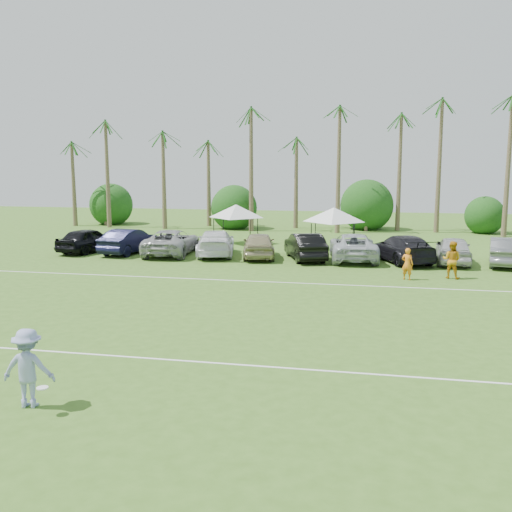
# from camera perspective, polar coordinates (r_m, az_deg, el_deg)

# --- Properties ---
(ground) EXTENTS (120.00, 120.00, 0.00)m
(ground) POSITION_cam_1_polar(r_m,az_deg,el_deg) (16.00, -13.68, -12.22)
(ground) COLOR #3C651E
(ground) RESTS_ON ground
(field_lines) EXTENTS (80.00, 12.10, 0.01)m
(field_lines) POSITION_cam_1_polar(r_m,az_deg,el_deg) (23.13, -5.22, -5.36)
(field_lines) COLOR white
(field_lines) RESTS_ON ground
(palm_tree_0) EXTENTS (2.40, 2.40, 8.90)m
(palm_tree_0) POSITION_cam_1_polar(r_m,az_deg,el_deg) (58.85, -17.73, 10.27)
(palm_tree_0) COLOR brown
(palm_tree_0) RESTS_ON ground
(palm_tree_1) EXTENTS (2.40, 2.40, 9.90)m
(palm_tree_1) POSITION_cam_1_polar(r_m,az_deg,el_deg) (56.63, -13.26, 11.40)
(palm_tree_1) COLOR brown
(palm_tree_1) RESTS_ON ground
(palm_tree_2) EXTENTS (2.40, 2.40, 10.90)m
(palm_tree_2) POSITION_cam_1_polar(r_m,az_deg,el_deg) (54.79, -8.42, 12.53)
(palm_tree_2) COLOR brown
(palm_tree_2) RESTS_ON ground
(palm_tree_3) EXTENTS (2.40, 2.40, 11.90)m
(palm_tree_3) POSITION_cam_1_polar(r_m,az_deg,el_deg) (53.63, -4.31, 13.59)
(palm_tree_3) COLOR brown
(palm_tree_3) RESTS_ON ground
(palm_tree_4) EXTENTS (2.40, 2.40, 8.90)m
(palm_tree_4) POSITION_cam_1_polar(r_m,az_deg,el_deg) (52.54, 0.00, 10.89)
(palm_tree_4) COLOR brown
(palm_tree_4) RESTS_ON ground
(palm_tree_5) EXTENTS (2.40, 2.40, 9.90)m
(palm_tree_5) POSITION_cam_1_polar(r_m,az_deg,el_deg) (51.92, 4.43, 11.85)
(palm_tree_5) COLOR brown
(palm_tree_5) RESTS_ON ground
(palm_tree_6) EXTENTS (2.40, 2.40, 10.90)m
(palm_tree_6) POSITION_cam_1_polar(r_m,az_deg,el_deg) (51.62, 8.96, 12.75)
(palm_tree_6) COLOR brown
(palm_tree_6) RESTS_ON ground
(palm_tree_7) EXTENTS (2.40, 2.40, 11.90)m
(palm_tree_7) POSITION_cam_1_polar(r_m,az_deg,el_deg) (51.65, 13.54, 13.55)
(palm_tree_7) COLOR brown
(palm_tree_7) RESTS_ON ground
(palm_tree_8) EXTENTS (2.40, 2.40, 8.90)m
(palm_tree_8) POSITION_cam_1_polar(r_m,az_deg,el_deg) (51.88, 19.06, 10.44)
(palm_tree_8) COLOR brown
(palm_tree_8) RESTS_ON ground
(bush_tree_0) EXTENTS (4.00, 4.00, 4.00)m
(bush_tree_0) POSITION_cam_1_polar(r_m,az_deg,el_deg) (58.46, -14.41, 4.84)
(bush_tree_0) COLOR brown
(bush_tree_0) RESTS_ON ground
(bush_tree_1) EXTENTS (4.00, 4.00, 4.00)m
(bush_tree_1) POSITION_cam_1_polar(r_m,az_deg,el_deg) (54.06, -1.87, 4.81)
(bush_tree_1) COLOR brown
(bush_tree_1) RESTS_ON ground
(bush_tree_2) EXTENTS (4.00, 4.00, 4.00)m
(bush_tree_2) POSITION_cam_1_polar(r_m,az_deg,el_deg) (52.59, 11.00, 4.53)
(bush_tree_2) COLOR brown
(bush_tree_2) RESTS_ON ground
(bush_tree_3) EXTENTS (4.00, 4.00, 4.00)m
(bush_tree_3) POSITION_cam_1_polar(r_m,az_deg,el_deg) (53.43, 21.80, 4.12)
(bush_tree_3) COLOR brown
(bush_tree_3) RESTS_ON ground
(sideline_player_a) EXTENTS (0.70, 0.58, 1.63)m
(sideline_player_a) POSITION_cam_1_polar(r_m,az_deg,el_deg) (29.89, 14.90, -0.77)
(sideline_player_a) COLOR orange
(sideline_player_a) RESTS_ON ground
(sideline_player_b) EXTENTS (1.13, 1.02, 1.93)m
(sideline_player_b) POSITION_cam_1_polar(r_m,az_deg,el_deg) (30.90, 18.98, -0.37)
(sideline_player_b) COLOR orange
(sideline_player_b) RESTS_ON ground
(canopy_tent_left) EXTENTS (4.19, 4.19, 3.40)m
(canopy_tent_left) POSITION_cam_1_polar(r_m,az_deg,el_deg) (42.41, -2.00, 5.17)
(canopy_tent_left) COLOR black
(canopy_tent_left) RESTS_ON ground
(canopy_tent_right) EXTENTS (4.25, 4.25, 3.44)m
(canopy_tent_right) POSITION_cam_1_polar(r_m,az_deg,el_deg) (39.16, 7.81, 4.83)
(canopy_tent_right) COLOR black
(canopy_tent_right) RESTS_ON ground
(frisbee_player) EXTENTS (1.39, 0.96, 1.92)m
(frisbee_player) POSITION_cam_1_polar(r_m,az_deg,el_deg) (14.86, -21.82, -10.35)
(frisbee_player) COLOR #8D98C9
(frisbee_player) RESTS_ON ground
(parked_car_0) EXTENTS (2.95, 5.13, 1.64)m
(parked_car_0) POSITION_cam_1_polar(r_m,az_deg,el_deg) (39.86, -16.43, 1.55)
(parked_car_0) COLOR black
(parked_car_0) RESTS_ON ground
(parked_car_1) EXTENTS (2.45, 5.18, 1.64)m
(parked_car_1) POSITION_cam_1_polar(r_m,az_deg,el_deg) (38.61, -12.56, 1.47)
(parked_car_1) COLOR black
(parked_car_1) RESTS_ON ground
(parked_car_2) EXTENTS (3.20, 6.11, 1.64)m
(parked_car_2) POSITION_cam_1_polar(r_m,az_deg,el_deg) (37.56, -8.45, 1.38)
(parked_car_2) COLOR #A0A0A0
(parked_car_2) RESTS_ON ground
(parked_car_3) EXTENTS (3.48, 6.02, 1.64)m
(parked_car_3) POSITION_cam_1_polar(r_m,az_deg,el_deg) (36.87, -4.06, 1.32)
(parked_car_3) COLOR white
(parked_car_3) RESTS_ON ground
(parked_car_4) EXTENTS (2.86, 5.11, 1.64)m
(parked_car_4) POSITION_cam_1_polar(r_m,az_deg,el_deg) (35.83, 0.29, 1.12)
(parked_car_4) COLOR tan
(parked_car_4) RESTS_ON ground
(parked_car_5) EXTENTS (3.30, 5.28, 1.64)m
(parked_car_5) POSITION_cam_1_polar(r_m,az_deg,el_deg) (35.33, 4.93, 0.97)
(parked_car_5) COLOR black
(parked_car_5) RESTS_ON ground
(parked_car_6) EXTENTS (3.31, 6.15, 1.64)m
(parked_car_6) POSITION_cam_1_polar(r_m,az_deg,el_deg) (35.53, 9.70, 0.92)
(parked_car_6) COLOR #B4B8BE
(parked_car_6) RESTS_ON ground
(parked_car_7) EXTENTS (4.22, 6.11, 1.64)m
(parked_car_7) POSITION_cam_1_polar(r_m,az_deg,el_deg) (35.36, 14.43, 0.73)
(parked_car_7) COLOR black
(parked_car_7) RESTS_ON ground
(parked_car_8) EXTENTS (2.25, 4.94, 1.64)m
(parked_car_8) POSITION_cam_1_polar(r_m,az_deg,el_deg) (35.65, 19.12, 0.58)
(parked_car_8) COLOR #B4B4B4
(parked_car_8) RESTS_ON ground
(parked_car_9) EXTENTS (2.58, 5.21, 1.64)m
(parked_car_9) POSITION_cam_1_polar(r_m,az_deg,el_deg) (36.22, 23.70, 0.44)
(parked_car_9) COLOR slate
(parked_car_9) RESTS_ON ground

